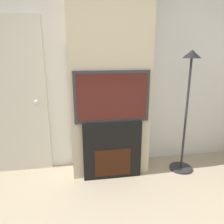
% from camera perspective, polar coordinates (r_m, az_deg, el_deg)
% --- Properties ---
extents(wall_back, '(6.00, 0.06, 2.70)m').
position_cam_1_polar(wall_back, '(3.07, -1.36, 10.21)').
color(wall_back, silver).
rests_on(wall_back, ground_plane).
extents(chimney_breast, '(1.03, 0.40, 2.70)m').
position_cam_1_polar(chimney_breast, '(2.85, -0.68, 9.74)').
color(chimney_breast, '#BCAD8E').
rests_on(chimney_breast, ground_plane).
extents(fireplace, '(0.76, 0.15, 0.78)m').
position_cam_1_polar(fireplace, '(2.93, 0.00, -9.85)').
color(fireplace, black).
rests_on(fireplace, ground_plane).
extents(television, '(0.94, 0.07, 0.65)m').
position_cam_1_polar(television, '(2.69, 0.01, 3.97)').
color(television, '#2D2D33').
rests_on(television, fireplace).
extents(floor_lamp, '(0.32, 0.32, 1.66)m').
position_cam_1_polar(floor_lamp, '(3.04, 19.15, 3.29)').
color(floor_lamp, '#262628').
rests_on(floor_lamp, ground_plane).
extents(entry_door, '(0.88, 0.09, 2.08)m').
position_cam_1_polar(entry_door, '(3.14, -24.56, 3.12)').
color(entry_door, beige).
rests_on(entry_door, ground_plane).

